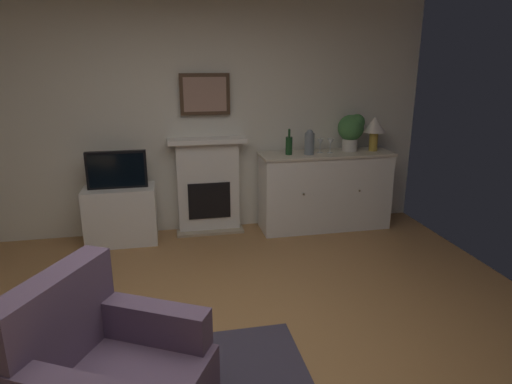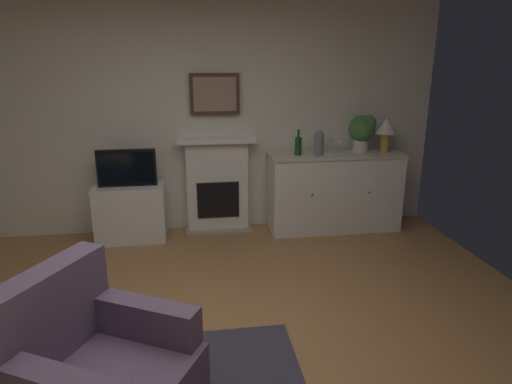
{
  "view_description": "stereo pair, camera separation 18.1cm",
  "coord_description": "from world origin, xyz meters",
  "px_view_note": "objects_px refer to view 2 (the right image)",
  "views": [
    {
      "loc": [
        -0.28,
        -2.41,
        1.94
      ],
      "look_at": [
        0.36,
        0.67,
        1.0
      ],
      "focal_mm": 31.18,
      "sensor_mm": 36.0,
      "label": 1
    },
    {
      "loc": [
        -0.1,
        -2.45,
        1.94
      ],
      "look_at": [
        0.36,
        0.67,
        1.0
      ],
      "focal_mm": 31.18,
      "sensor_mm": 36.0,
      "label": 2
    }
  ],
  "objects_px": {
    "fireplace_unit": "(217,185)",
    "armchair": "(96,373)",
    "vase_decorative": "(319,143)",
    "wine_glass_center": "(341,143)",
    "tv_set": "(127,168)",
    "framed_picture": "(215,94)",
    "potted_plant_small": "(363,130)",
    "sideboard_cabinet": "(334,192)",
    "wine_glass_left": "(330,143)",
    "table_lamp": "(386,128)",
    "wine_bottle": "(298,146)",
    "tv_cabinet": "(131,212)"
  },
  "relations": [
    {
      "from": "fireplace_unit",
      "to": "armchair",
      "type": "distance_m",
      "value": 3.05
    },
    {
      "from": "fireplace_unit",
      "to": "vase_decorative",
      "type": "height_order",
      "value": "vase_decorative"
    },
    {
      "from": "wine_glass_center",
      "to": "tv_set",
      "type": "bearing_deg",
      "value": 179.7
    },
    {
      "from": "framed_picture",
      "to": "armchair",
      "type": "distance_m",
      "value": 3.31
    },
    {
      "from": "potted_plant_small",
      "to": "wine_glass_center",
      "type": "bearing_deg",
      "value": -166.6
    },
    {
      "from": "sideboard_cabinet",
      "to": "wine_glass_left",
      "type": "xyz_separation_m",
      "value": [
        -0.08,
        0.01,
        0.58
      ]
    },
    {
      "from": "table_lamp",
      "to": "vase_decorative",
      "type": "bearing_deg",
      "value": -176.43
    },
    {
      "from": "sideboard_cabinet",
      "to": "wine_bottle",
      "type": "xyz_separation_m",
      "value": [
        -0.45,
        -0.01,
        0.56
      ]
    },
    {
      "from": "table_lamp",
      "to": "wine_bottle",
      "type": "relative_size",
      "value": 1.38
    },
    {
      "from": "table_lamp",
      "to": "vase_decorative",
      "type": "distance_m",
      "value": 0.82
    },
    {
      "from": "table_lamp",
      "to": "tv_set",
      "type": "distance_m",
      "value": 2.93
    },
    {
      "from": "fireplace_unit",
      "to": "table_lamp",
      "type": "height_order",
      "value": "table_lamp"
    },
    {
      "from": "sideboard_cabinet",
      "to": "table_lamp",
      "type": "relative_size",
      "value": 3.86
    },
    {
      "from": "table_lamp",
      "to": "wine_glass_left",
      "type": "distance_m",
      "value": 0.67
    },
    {
      "from": "tv_set",
      "to": "wine_glass_left",
      "type": "bearing_deg",
      "value": 0.47
    },
    {
      "from": "sideboard_cabinet",
      "to": "vase_decorative",
      "type": "relative_size",
      "value": 5.48
    },
    {
      "from": "framed_picture",
      "to": "tv_cabinet",
      "type": "height_order",
      "value": "framed_picture"
    },
    {
      "from": "wine_bottle",
      "to": "tv_cabinet",
      "type": "height_order",
      "value": "wine_bottle"
    },
    {
      "from": "vase_decorative",
      "to": "tv_set",
      "type": "height_order",
      "value": "vase_decorative"
    },
    {
      "from": "tv_set",
      "to": "vase_decorative",
      "type": "bearing_deg",
      "value": -1.14
    },
    {
      "from": "framed_picture",
      "to": "sideboard_cabinet",
      "type": "relative_size",
      "value": 0.36
    },
    {
      "from": "framed_picture",
      "to": "wine_glass_left",
      "type": "xyz_separation_m",
      "value": [
        1.28,
        -0.21,
        -0.54
      ]
    },
    {
      "from": "fireplace_unit",
      "to": "armchair",
      "type": "bearing_deg",
      "value": -105.62
    },
    {
      "from": "potted_plant_small",
      "to": "armchair",
      "type": "bearing_deg",
      "value": -131.64
    },
    {
      "from": "vase_decorative",
      "to": "tv_cabinet",
      "type": "distance_m",
      "value": 2.23
    },
    {
      "from": "fireplace_unit",
      "to": "table_lamp",
      "type": "bearing_deg",
      "value": -5.24
    },
    {
      "from": "wine_bottle",
      "to": "wine_glass_left",
      "type": "bearing_deg",
      "value": 3.4
    },
    {
      "from": "vase_decorative",
      "to": "armchair",
      "type": "bearing_deg",
      "value": -125.79
    },
    {
      "from": "table_lamp",
      "to": "armchair",
      "type": "distance_m",
      "value": 3.97
    },
    {
      "from": "vase_decorative",
      "to": "tv_cabinet",
      "type": "bearing_deg",
      "value": 178.23
    },
    {
      "from": "fireplace_unit",
      "to": "sideboard_cabinet",
      "type": "bearing_deg",
      "value": -7.45
    },
    {
      "from": "wine_bottle",
      "to": "wine_glass_center",
      "type": "height_order",
      "value": "wine_bottle"
    },
    {
      "from": "table_lamp",
      "to": "tv_set",
      "type": "height_order",
      "value": "table_lamp"
    },
    {
      "from": "wine_bottle",
      "to": "wine_glass_center",
      "type": "distance_m",
      "value": 0.49
    },
    {
      "from": "fireplace_unit",
      "to": "table_lamp",
      "type": "distance_m",
      "value": 2.04
    },
    {
      "from": "sideboard_cabinet",
      "to": "wine_bottle",
      "type": "relative_size",
      "value": 5.32
    },
    {
      "from": "wine_bottle",
      "to": "tv_set",
      "type": "distance_m",
      "value": 1.89
    },
    {
      "from": "fireplace_unit",
      "to": "vase_decorative",
      "type": "xyz_separation_m",
      "value": [
        1.13,
        -0.23,
        0.5
      ]
    },
    {
      "from": "vase_decorative",
      "to": "potted_plant_small",
      "type": "xyz_separation_m",
      "value": [
        0.54,
        0.1,
        0.12
      ]
    },
    {
      "from": "sideboard_cabinet",
      "to": "tv_cabinet",
      "type": "height_order",
      "value": "sideboard_cabinet"
    },
    {
      "from": "framed_picture",
      "to": "potted_plant_small",
      "type": "distance_m",
      "value": 1.73
    },
    {
      "from": "wine_glass_left",
      "to": "potted_plant_small",
      "type": "distance_m",
      "value": 0.41
    },
    {
      "from": "wine_glass_center",
      "to": "vase_decorative",
      "type": "relative_size",
      "value": 0.59
    },
    {
      "from": "framed_picture",
      "to": "wine_bottle",
      "type": "relative_size",
      "value": 1.9
    },
    {
      "from": "fireplace_unit",
      "to": "wine_bottle",
      "type": "relative_size",
      "value": 3.79
    },
    {
      "from": "wine_bottle",
      "to": "vase_decorative",
      "type": "distance_m",
      "value": 0.23
    },
    {
      "from": "fireplace_unit",
      "to": "potted_plant_small",
      "type": "bearing_deg",
      "value": -4.52
    },
    {
      "from": "table_lamp",
      "to": "wine_bottle",
      "type": "bearing_deg",
      "value": -179.33
    },
    {
      "from": "tv_cabinet",
      "to": "vase_decorative",
      "type": "bearing_deg",
      "value": -1.77
    },
    {
      "from": "framed_picture",
      "to": "vase_decorative",
      "type": "distance_m",
      "value": 1.27
    }
  ]
}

